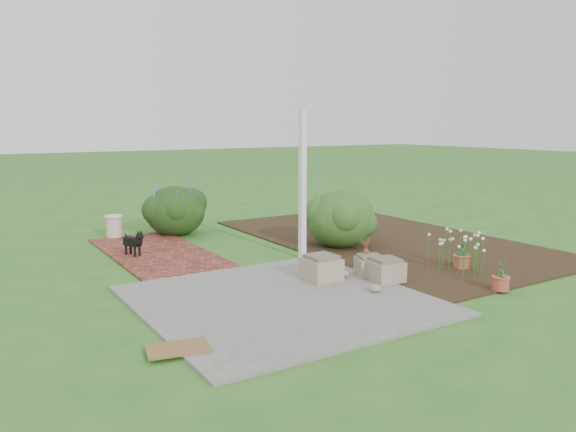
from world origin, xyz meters
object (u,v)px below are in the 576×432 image
black_dog (134,241)px  cream_ceramic_urn (114,226)px  stone_trough_near (386,271)px  evergreen_shrub (340,218)px

black_dog → cream_ceramic_urn: bearing=62.9°
black_dog → cream_ceramic_urn: cream_ceramic_urn is taller
stone_trough_near → evergreen_shrub: (0.89, 2.26, 0.38)m
stone_trough_near → evergreen_shrub: size_ratio=0.34×
evergreen_shrub → cream_ceramic_urn: bearing=137.8°
stone_trough_near → evergreen_shrub: evergreen_shrub is taller
stone_trough_near → evergreen_shrub: 2.46m
cream_ceramic_urn → evergreen_shrub: (3.36, -3.04, 0.31)m
stone_trough_near → black_dog: size_ratio=0.93×
stone_trough_near → black_dog: black_dog is taller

